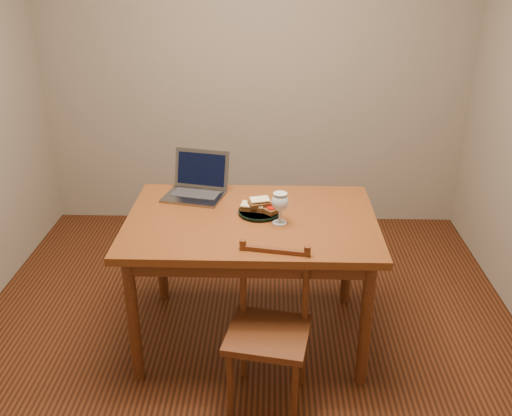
{
  "coord_description": "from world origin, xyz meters",
  "views": [
    {
      "loc": [
        0.14,
        -2.64,
        2.01
      ],
      "look_at": [
        0.06,
        0.03,
        0.8
      ],
      "focal_mm": 40.0,
      "sensor_mm": 36.0,
      "label": 1
    }
  ],
  "objects_px": {
    "milk_glass": "(280,208)",
    "laptop": "(197,183)",
    "plate": "(260,212)",
    "chair": "(269,323)",
    "table": "(251,233)"
  },
  "relations": [
    {
      "from": "table",
      "to": "chair",
      "type": "height_order",
      "value": "chair"
    },
    {
      "from": "chair",
      "to": "laptop",
      "type": "xyz_separation_m",
      "value": [
        -0.42,
        0.8,
        0.37
      ]
    },
    {
      "from": "plate",
      "to": "milk_glass",
      "type": "distance_m",
      "value": 0.17
    },
    {
      "from": "table",
      "to": "laptop",
      "type": "distance_m",
      "value": 0.47
    },
    {
      "from": "chair",
      "to": "plate",
      "type": "distance_m",
      "value": 0.63
    },
    {
      "from": "table",
      "to": "chair",
      "type": "bearing_deg",
      "value": -78.38
    },
    {
      "from": "milk_glass",
      "to": "plate",
      "type": "bearing_deg",
      "value": 133.33
    },
    {
      "from": "table",
      "to": "plate",
      "type": "distance_m",
      "value": 0.12
    },
    {
      "from": "milk_glass",
      "to": "laptop",
      "type": "height_order",
      "value": "laptop"
    },
    {
      "from": "chair",
      "to": "laptop",
      "type": "bearing_deg",
      "value": 127.76
    },
    {
      "from": "chair",
      "to": "laptop",
      "type": "distance_m",
      "value": 0.98
    },
    {
      "from": "table",
      "to": "laptop",
      "type": "relative_size",
      "value": 3.43
    },
    {
      "from": "table",
      "to": "milk_glass",
      "type": "distance_m",
      "value": 0.23
    },
    {
      "from": "chair",
      "to": "milk_glass",
      "type": "xyz_separation_m",
      "value": [
        0.05,
        0.43,
        0.39
      ]
    },
    {
      "from": "chair",
      "to": "plate",
      "type": "relative_size",
      "value": 1.88
    }
  ]
}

